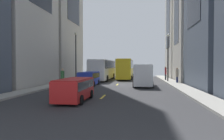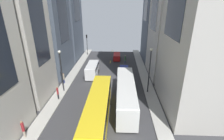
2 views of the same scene
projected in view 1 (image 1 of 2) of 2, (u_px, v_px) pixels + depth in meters
ground_plane at (117, 84)px, 26.22m from camera, size 40.83×40.83×0.00m
sidewalk_west at (62, 83)px, 27.21m from camera, size 1.83×44.00×0.15m
sidewalk_east at (177, 85)px, 25.23m from camera, size 1.83×44.00×0.15m
lane_stripe_1 at (103, 97)px, 15.81m from camera, size 0.16×2.00×0.01m
lane_stripe_2 at (117, 84)px, 26.22m from camera, size 0.16×2.00×0.01m
lane_stripe_3 at (123, 79)px, 36.63m from camera, size 0.16×2.00×0.01m
lane_stripe_4 at (127, 76)px, 47.03m from camera, size 0.16×2.00×0.01m
building_east_3 at (191, 11)px, 40.40m from camera, size 8.85×9.13×26.93m
city_bus_white at (103, 68)px, 34.70m from camera, size 2.80×12.85×3.35m
streetcar_yellow at (126, 67)px, 38.66m from camera, size 2.70×13.10×3.59m
delivery_van_white at (143, 73)px, 24.13m from camera, size 2.25×5.75×2.58m
car_red_0 at (75, 88)px, 13.97m from camera, size 1.87×4.35×1.55m
car_blue_1 at (89, 77)px, 24.87m from camera, size 1.96×4.43×1.68m
pedestrian_crossing_near at (166, 73)px, 32.89m from camera, size 0.29×0.29×2.13m
pedestrian_waiting_curb at (165, 71)px, 40.59m from camera, size 0.31×0.31×2.16m
pedestrian_walking_far at (177, 75)px, 27.40m from camera, size 0.35×0.35×2.00m
pedestrian_crossing_mid at (63, 80)px, 17.38m from camera, size 0.31×0.31×2.22m
streetlamp_near at (76, 51)px, 31.86m from camera, size 0.44×0.44×7.54m
streetlamp_far at (168, 52)px, 30.19m from camera, size 0.44×0.44×7.05m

